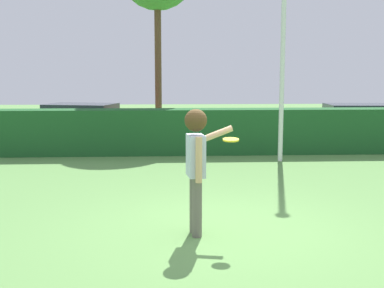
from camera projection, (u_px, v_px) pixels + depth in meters
name	position (u px, v px, depth m)	size (l,w,h in m)	color
ground_plane	(221.00, 231.00, 7.13)	(60.00, 60.00, 0.00)	#5F914A
person	(196.00, 157.00, 6.81)	(0.72, 0.63, 1.78)	#676058
frisbee	(231.00, 140.00, 6.74)	(0.22, 0.23, 0.04)	yellow
lamppost	(283.00, 29.00, 12.36)	(0.24, 0.24, 6.11)	silver
hedge_row	(194.00, 131.00, 13.96)	(22.30, 0.90, 1.27)	#1E5626
parked_car_red	(82.00, 120.00, 16.73)	(4.49, 2.66, 1.25)	#B21E1E
parked_car_green	(360.00, 121.00, 16.49)	(4.32, 2.08, 1.25)	#1E6633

